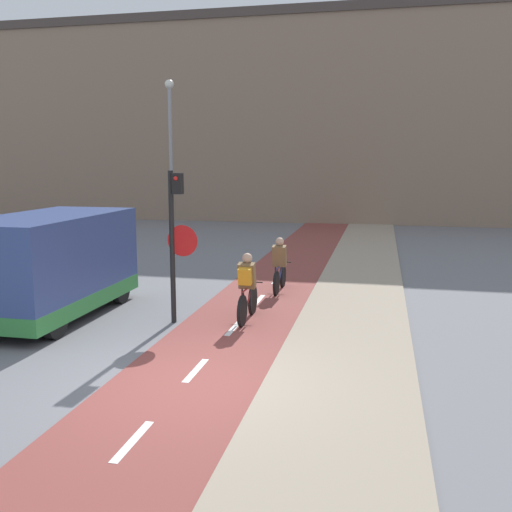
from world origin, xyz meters
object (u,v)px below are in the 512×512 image
Objects in this scene: traffic_light_pole at (175,230)px; cyclist_near at (247,289)px; van at (50,267)px; street_lamp_far at (171,145)px; cyclist_far at (280,267)px.

traffic_light_pole is 1.95× the size of cyclist_near.
van is at bearing -177.35° from traffic_light_pole.
van is (-4.40, -0.59, 0.42)m from cyclist_near.
street_lamp_far is 4.06× the size of cyclist_far.
street_lamp_far is at bearing 111.07° from traffic_light_pole.
traffic_light_pole is at bearing -115.90° from cyclist_far.
van reaches higher than cyclist_far.
cyclist_far is (1.65, 3.41, -1.37)m from traffic_light_pole.
street_lamp_far is (-4.24, 11.00, 2.08)m from traffic_light_pole.
cyclist_near is at bearing -93.81° from cyclist_far.
traffic_light_pole is 0.73× the size of van.
van is at bearing -172.40° from cyclist_near.
cyclist_far is 5.82m from van.
traffic_light_pole is at bearing -68.93° from street_lamp_far.
traffic_light_pole is 4.03m from cyclist_far.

